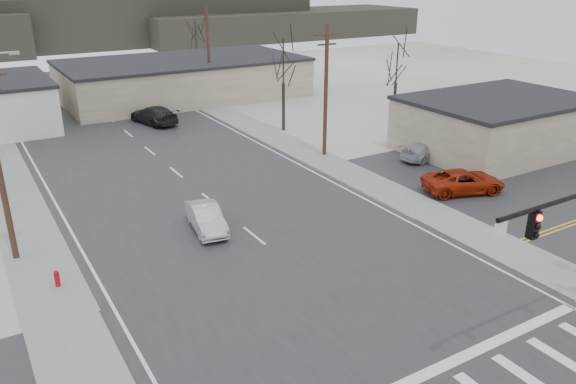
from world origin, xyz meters
name	(u,v)px	position (x,y,z in m)	size (l,w,h in m)	color
ground	(340,306)	(0.00, 0.00, 0.00)	(140.00, 140.00, 0.00)	white
main_road	(204,195)	(0.00, 15.00, 0.02)	(18.00, 110.00, 0.05)	#29292B
cross_road	(340,306)	(0.00, 0.00, 0.02)	(90.00, 10.00, 0.04)	#29292B
parking_lot	(524,181)	(20.00, 6.00, 0.02)	(18.00, 20.00, 0.03)	#29292B
sidewalk_left	(16,202)	(-10.60, 20.00, 0.03)	(3.00, 90.00, 0.06)	gray
sidewalk_right	(301,150)	(10.60, 20.00, 0.03)	(3.00, 90.00, 0.06)	gray
fire_hydrant	(57,278)	(-10.20, 8.00, 0.45)	(0.24, 0.24, 0.87)	#A50C0C
building_right_far	(184,78)	(10.00, 44.00, 2.15)	(26.30, 14.30, 4.30)	#BAAF8E
building_lot	(497,124)	(24.00, 12.00, 2.16)	(14.30, 10.30, 4.30)	#BAAF8E
upole_right_a	(326,89)	(11.50, 18.00, 5.22)	(2.20, 0.30, 10.00)	#432A1F
upole_right_b	(209,54)	(11.50, 40.00, 5.22)	(2.20, 0.30, 10.00)	#432A1F
tree_right_mid	(283,64)	(12.50, 26.00, 5.93)	(3.74, 3.74, 8.33)	#2E251C
tree_right_far	(196,38)	(15.00, 52.00, 5.58)	(3.52, 3.52, 7.84)	#2E251C
tree_lot	(397,65)	(22.00, 22.00, 5.58)	(3.52, 3.52, 7.84)	#2E251C
hill_center	(107,21)	(15.00, 96.00, 4.50)	(80.00, 18.00, 9.00)	#333026
hill_right	(282,24)	(50.00, 90.00, 2.75)	(60.00, 18.00, 5.50)	#333026
sedan_crossing	(206,218)	(-1.90, 10.08, 0.75)	(1.49, 4.27, 1.41)	#A5ACB0
car_far_a	(154,115)	(3.14, 34.16, 0.87)	(2.32, 5.71, 1.66)	black
car_far_b	(22,83)	(-5.32, 58.35, 0.78)	(1.74, 4.33, 1.47)	black
car_parked_red	(464,181)	(14.76, 6.75, 0.77)	(2.44, 5.30, 1.47)	#961E08
car_parked_dark_a	(477,153)	(20.36, 10.60, 0.70)	(1.57, 3.90, 1.33)	black
car_parked_silver	(427,151)	(17.56, 13.00, 0.70)	(1.88, 4.62, 1.34)	#A6ABB1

